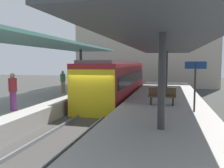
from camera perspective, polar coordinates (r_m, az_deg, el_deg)
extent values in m
plane|color=#383835|center=(13.63, -4.04, -8.23)|extent=(80.00, 80.00, 0.00)
cube|color=#ADA8A0|center=(15.09, -17.99, -5.22)|extent=(4.40, 28.00, 1.00)
cube|color=#ADA8A0|center=(12.91, 12.36, -6.83)|extent=(4.40, 28.00, 1.00)
cube|color=#423F3D|center=(13.61, -4.04, -7.82)|extent=(3.20, 28.00, 0.20)
cube|color=slate|center=(13.80, -6.92, -6.94)|extent=(0.08, 28.00, 0.14)
cube|color=slate|center=(13.37, -1.08, -7.30)|extent=(0.08, 28.00, 0.14)
cube|color=maroon|center=(18.73, 1.11, 0.58)|extent=(2.70, 12.65, 2.90)
cube|color=yellow|center=(12.64, -5.12, -2.38)|extent=(2.65, 0.08, 2.60)
cube|color=black|center=(19.04, -2.92, 1.70)|extent=(0.04, 11.64, 0.76)
cube|color=black|center=(18.46, 5.27, 1.58)|extent=(0.04, 11.64, 0.76)
cube|color=#515156|center=(18.66, 1.12, 5.32)|extent=(2.16, 12.02, 0.20)
cylinder|color=#333335|center=(21.79, -7.51, 3.87)|extent=(0.24, 0.24, 3.34)
cube|color=slate|center=(16.11, -15.76, 9.47)|extent=(4.18, 21.00, 0.16)
cylinder|color=#333335|center=(7.76, 11.88, 0.57)|extent=(0.24, 0.24, 3.11)
cylinder|color=#333335|center=(20.34, 12.95, 3.37)|extent=(0.24, 0.24, 3.11)
cube|color=#3D4247|center=(14.07, 12.79, 9.27)|extent=(4.18, 21.00, 0.16)
cube|color=black|center=(12.42, 9.37, -3.96)|extent=(0.08, 0.32, 0.40)
cube|color=black|center=(12.40, 14.46, -4.08)|extent=(0.08, 0.32, 0.40)
cube|color=#4C3823|center=(12.36, 11.93, -2.97)|extent=(1.40, 0.40, 0.06)
cube|color=#4C3823|center=(12.51, 11.98, -1.82)|extent=(1.40, 0.06, 0.40)
cylinder|color=#262628|center=(10.95, 19.35, -0.68)|extent=(0.08, 0.08, 2.20)
cube|color=navy|center=(10.90, 19.50, 4.30)|extent=(0.90, 0.06, 0.32)
cylinder|color=#998460|center=(17.34, -11.72, -0.75)|extent=(0.28, 0.28, 0.79)
cylinder|color=#386B3D|center=(17.28, -11.77, 1.49)|extent=(0.36, 0.36, 0.57)
sphere|color=beige|center=(17.26, -11.79, 2.80)|extent=(0.22, 0.22, 0.22)
cylinder|color=#7A337A|center=(11.57, -22.69, -3.81)|extent=(0.28, 0.28, 0.87)
cylinder|color=maroon|center=(11.48, -22.82, -0.19)|extent=(0.36, 0.36, 0.60)
sphere|color=tan|center=(11.45, -22.89, 1.85)|extent=(0.22, 0.22, 0.22)
cube|color=#A89E8E|center=(32.86, 8.23, 9.25)|extent=(18.00, 6.00, 11.00)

